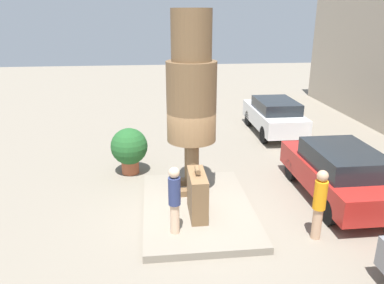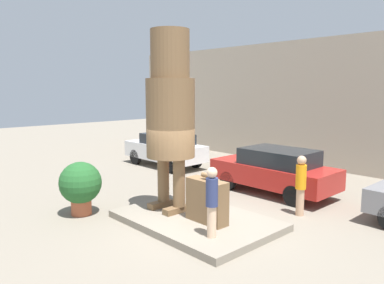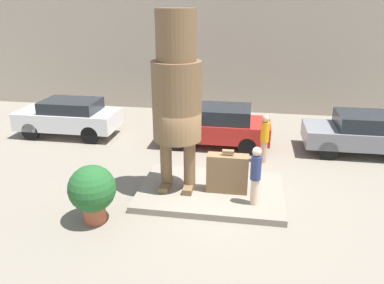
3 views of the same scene
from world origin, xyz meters
TOP-DOWN VIEW (x-y plane):
  - ground_plane at (0.00, 0.00)m, footprint 60.00×60.00m
  - pedestal at (0.00, 0.00)m, footprint 4.17×2.86m
  - building_backdrop at (0.00, 9.22)m, footprint 28.00×0.60m
  - statue_figure at (-0.97, -0.06)m, footprint 1.35×1.35m
  - giant_suitcase at (0.46, -0.06)m, footprint 1.17×0.41m
  - tourist at (1.24, -0.68)m, footprint 0.28×0.28m
  - parked_car_white at (-6.44, 4.16)m, footprint 4.11×1.74m
  - parked_car_red at (-0.32, 4.04)m, footprint 4.30×1.84m
  - planter_pot at (-2.79, -1.90)m, footprint 1.20×1.20m
  - worker_hivis at (1.54, 2.62)m, footprint 0.29×0.29m

SIDE VIEW (x-z plane):
  - ground_plane at x=0.00m, z-range 0.00..0.00m
  - pedestal at x=0.00m, z-range 0.00..0.18m
  - giant_suitcase at x=0.46m, z-range 0.10..1.39m
  - parked_car_red at x=-0.32m, z-range 0.05..1.61m
  - parked_car_white at x=-6.44m, z-range 0.06..1.60m
  - planter_pot at x=-2.79m, z-range 0.11..1.65m
  - worker_hivis at x=1.54m, z-range 0.08..1.81m
  - tourist at x=1.24m, z-range 0.26..1.91m
  - building_backdrop at x=0.00m, z-range 0.00..5.82m
  - statue_figure at x=-0.97m, z-range 0.61..5.59m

